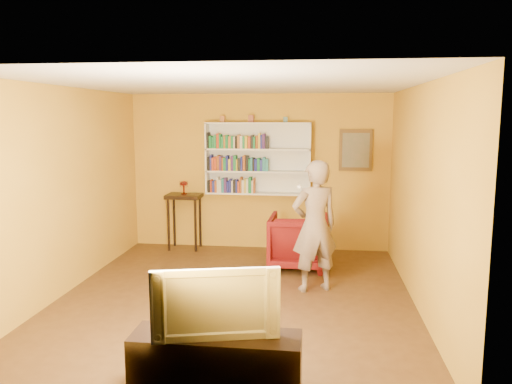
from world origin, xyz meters
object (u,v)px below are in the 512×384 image
person (315,226)px  television (215,300)px  tv_cabinet (216,363)px  ruby_lustre (184,185)px  bookshelf (258,159)px  console_table (184,204)px  armchair (299,241)px

person → television: (-0.79, -2.64, -0.07)m
person → tv_cabinet: bearing=49.5°
tv_cabinet → ruby_lustre: bearing=108.4°
ruby_lustre → tv_cabinet: (1.49, -4.50, -0.88)m
ruby_lustre → bookshelf: bearing=7.1°
console_table → ruby_lustre: bearing=-63.4°
console_table → armchair: (2.04, -0.86, -0.39)m
person → television: bearing=49.5°
armchair → television: television is taller
person → television: size_ratio=1.68×
person → tv_cabinet: person is taller
console_table → tv_cabinet: console_table is taller
bookshelf → person: bookshelf is taller
tv_cabinet → armchair: bearing=81.5°
television → person: bearing=59.5°
bookshelf → person: 2.37m
bookshelf → ruby_lustre: 1.37m
bookshelf → ruby_lustre: bookshelf is taller
console_table → tv_cabinet: (1.49, -4.50, -0.55)m
armchair → television: bearing=83.2°
bookshelf → person: size_ratio=1.03×
armchair → television: (-0.55, -3.64, 0.39)m
bookshelf → ruby_lustre: (-1.29, -0.16, -0.46)m
ruby_lustre → television: ruby_lustre is taller
bookshelf → armchair: (0.75, -1.02, -1.18)m
console_table → armchair: 2.25m
tv_cabinet → bookshelf: bearing=92.5°
bookshelf → console_table: size_ratio=1.85×
television → ruby_lustre: bearing=94.5°
armchair → console_table: bearing=-21.3°
ruby_lustre → person: (2.28, -1.86, -0.26)m
armchair → television: size_ratio=0.88×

